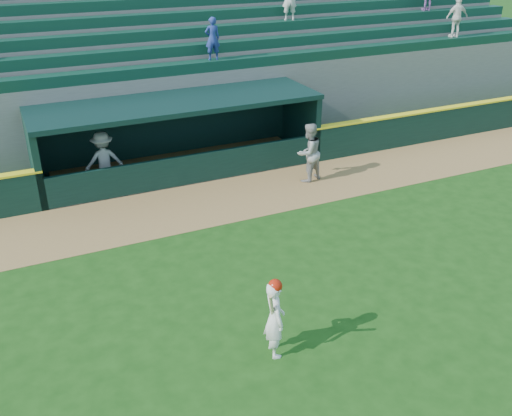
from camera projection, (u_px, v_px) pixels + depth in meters
name	position (u px, v px, depth m)	size (l,w,h in m)	color
ground	(285.00, 286.00, 13.28)	(120.00, 120.00, 0.00)	#184210
warning_track	(210.00, 203.00, 17.26)	(40.00, 3.00, 0.01)	olive
field_wall_right	(480.00, 118.00, 22.95)	(15.50, 0.30, 1.20)	black
wall_stripe_right	(483.00, 102.00, 22.67)	(15.50, 0.32, 0.06)	yellow
dugout_player_front	(309.00, 153.00, 18.37)	(0.94, 0.73, 1.94)	#9D9D98
dugout_player_inside	(104.00, 160.00, 17.86)	(1.20, 0.69, 1.86)	#9C9C97
dugout	(176.00, 130.00, 19.19)	(9.40, 2.80, 2.46)	#60605C
stands	(140.00, 71.00, 22.45)	(34.50, 6.25, 7.42)	slate
batter_at_plate	(275.00, 317.00, 10.81)	(0.57, 0.76, 1.71)	white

